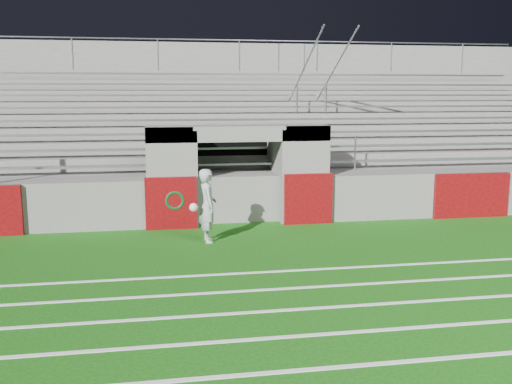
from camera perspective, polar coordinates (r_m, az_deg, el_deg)
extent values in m
plane|color=#13500D|center=(12.14, 0.51, -6.58)|extent=(90.00, 90.00, 0.00)
cube|color=white|center=(7.60, 7.55, -17.02)|extent=(28.00, 0.09, 0.01)
cube|color=white|center=(8.47, 5.49, -14.06)|extent=(28.00, 0.09, 0.01)
cube|color=white|center=(9.36, 3.85, -11.65)|extent=(28.00, 0.09, 0.01)
cube|color=white|center=(10.27, 2.53, -9.65)|extent=(28.00, 0.09, 0.01)
cube|color=white|center=(11.20, 1.43, -7.97)|extent=(28.00, 0.09, 0.01)
cube|color=slate|center=(17.83, 23.68, -0.07)|extent=(10.60, 0.35, 1.25)
cube|color=slate|center=(15.12, -8.60, 1.61)|extent=(1.20, 1.00, 2.60)
cube|color=slate|center=(15.60, 4.74, 1.94)|extent=(1.20, 1.00, 2.60)
cube|color=black|center=(16.93, -2.62, 2.41)|extent=(2.60, 0.20, 2.50)
cube|color=slate|center=(15.74, -6.28, 1.80)|extent=(0.10, 2.20, 2.50)
cube|color=slate|center=(16.04, 1.95, 2.01)|extent=(0.10, 2.20, 2.50)
cube|color=slate|center=(15.14, -1.85, 5.92)|extent=(4.80, 1.00, 0.40)
cube|color=slate|center=(19.06, -3.42, 2.93)|extent=(26.00, 8.00, 0.20)
cube|color=slate|center=(19.15, -3.41, 1.08)|extent=(26.00, 8.00, 1.05)
cube|color=#55070A|center=(14.67, -8.49, -1.11)|extent=(1.30, 0.15, 1.35)
cube|color=#55070A|center=(15.17, 5.23, -0.68)|extent=(1.30, 0.15, 1.35)
cube|color=#55070A|center=(17.00, 20.72, -0.32)|extent=(2.20, 0.15, 1.25)
cube|color=gray|center=(16.14, -2.28, 2.84)|extent=(23.00, 0.28, 0.06)
cube|color=slate|center=(16.98, -2.66, 3.08)|extent=(24.00, 0.75, 0.38)
cube|color=gray|center=(16.84, -2.62, 4.43)|extent=(23.00, 0.28, 0.06)
cube|color=slate|center=(17.70, -2.96, 3.97)|extent=(24.00, 0.75, 0.76)
cube|color=gray|center=(17.55, -2.94, 5.89)|extent=(23.00, 0.28, 0.06)
cube|color=slate|center=(18.43, -3.25, 4.79)|extent=(24.00, 0.75, 1.14)
cube|color=gray|center=(18.27, -3.23, 7.23)|extent=(23.00, 0.28, 0.06)
cube|color=slate|center=(19.15, -3.51, 5.55)|extent=(24.00, 0.75, 1.52)
cube|color=gray|center=(19.01, -3.51, 8.47)|extent=(23.00, 0.28, 0.06)
cube|color=slate|center=(19.88, -3.75, 6.25)|extent=(24.00, 0.75, 1.90)
cube|color=gray|center=(19.75, -3.76, 9.62)|extent=(23.00, 0.28, 0.06)
cube|color=slate|center=(20.62, -3.98, 6.90)|extent=(24.00, 0.75, 2.28)
cube|color=gray|center=(20.50, -4.00, 10.69)|extent=(23.00, 0.28, 0.06)
cube|color=slate|center=(21.36, -4.19, 7.51)|extent=(24.00, 0.75, 2.66)
cube|color=gray|center=(21.25, -4.22, 11.68)|extent=(23.00, 0.28, 0.06)
cube|color=slate|center=(22.02, -4.37, 7.75)|extent=(26.00, 0.60, 5.29)
cylinder|color=#A5A8AD|center=(16.36, 6.58, 3.86)|extent=(0.05, 0.05, 1.00)
cylinder|color=#A5A8AD|center=(19.17, 4.12, 9.32)|extent=(0.05, 0.05, 1.00)
cylinder|color=#A5A8AD|center=(22.13, 2.27, 13.33)|extent=(0.05, 0.05, 1.00)
cylinder|color=#A5A8AD|center=(19.17, 4.14, 10.81)|extent=(0.05, 6.02, 3.08)
cylinder|color=#A5A8AD|center=(16.66, 9.89, 3.89)|extent=(0.05, 0.05, 1.00)
cylinder|color=#A5A8AD|center=(19.43, 7.03, 9.27)|extent=(0.05, 0.05, 1.00)
cylinder|color=#A5A8AD|center=(22.36, 4.84, 13.27)|extent=(0.05, 0.05, 1.00)
cylinder|color=#A5A8AD|center=(19.43, 7.06, 10.75)|extent=(0.05, 6.02, 3.08)
cylinder|color=#A5A8AD|center=(21.85, -17.89, 13.06)|extent=(0.05, 0.05, 1.10)
cylinder|color=#A5A8AD|center=(21.66, -9.79, 13.41)|extent=(0.05, 0.05, 1.10)
cylinder|color=#A5A8AD|center=(21.88, -1.69, 13.51)|extent=(0.05, 0.05, 1.10)
cylinder|color=#A5A8AD|center=(22.50, 6.11, 13.36)|extent=(0.05, 0.05, 1.10)
cylinder|color=#A5A8AD|center=(23.48, 13.36, 13.00)|extent=(0.05, 0.05, 1.10)
cylinder|color=#A5A8AD|center=(24.80, 19.91, 12.51)|extent=(0.05, 0.05, 1.10)
cylinder|color=#A5A8AD|center=(21.80, -4.39, 14.95)|extent=(24.00, 0.05, 0.05)
imported|color=#ABAEB5|center=(13.29, -4.86, -1.36)|extent=(0.46, 0.66, 1.72)
sphere|color=white|center=(13.02, -6.26, -1.54)|extent=(0.20, 0.20, 0.20)
torus|color=#0C400F|center=(14.66, -8.12, -0.80)|extent=(0.54, 0.10, 0.54)
torus|color=#0D411A|center=(14.61, -8.12, -0.85)|extent=(0.51, 0.10, 0.51)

